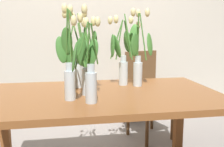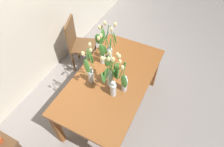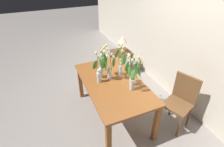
{
  "view_description": "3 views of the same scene",
  "coord_description": "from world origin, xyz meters",
  "px_view_note": "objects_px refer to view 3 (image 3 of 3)",
  "views": [
    {
      "loc": [
        -0.21,
        -1.65,
        1.17
      ],
      "look_at": [
        0.07,
        0.01,
        0.87
      ],
      "focal_mm": 40.57,
      "sensor_mm": 36.0,
      "label": 1
    },
    {
      "loc": [
        -1.36,
        -0.68,
        2.58
      ],
      "look_at": [
        -0.07,
        -0.03,
        0.91
      ],
      "focal_mm": 30.41,
      "sensor_mm": 36.0,
      "label": 2
    },
    {
      "loc": [
        2.17,
        -0.95,
        2.43
      ],
      "look_at": [
        0.01,
        -0.02,
        0.92
      ],
      "focal_mm": 28.49,
      "sensor_mm": 36.0,
      "label": 3
    }
  ],
  "objects_px": {
    "tulip_vase_2": "(109,70)",
    "tulip_vase_3": "(100,71)",
    "pillar_candle": "(122,53)",
    "tulip_vase_1": "(131,73)",
    "side_table": "(121,56)",
    "table_lamp": "(123,40)",
    "tulip_vase_5": "(103,65)",
    "tulip_vase_0": "(134,78)",
    "tulip_vase_4": "(121,64)",
    "dining_chair": "(181,99)",
    "dining_table": "(113,86)"
  },
  "relations": [
    {
      "from": "tulip_vase_2",
      "to": "tulip_vase_3",
      "type": "distance_m",
      "value": 0.16
    },
    {
      "from": "tulip_vase_2",
      "to": "pillar_candle",
      "type": "bearing_deg",
      "value": 144.86
    },
    {
      "from": "tulip_vase_1",
      "to": "side_table",
      "type": "relative_size",
      "value": 1.05
    },
    {
      "from": "table_lamp",
      "to": "pillar_candle",
      "type": "xyz_separation_m",
      "value": [
        0.13,
        -0.08,
        -0.27
      ]
    },
    {
      "from": "tulip_vase_5",
      "to": "pillar_candle",
      "type": "height_order",
      "value": "tulip_vase_5"
    },
    {
      "from": "tulip_vase_0",
      "to": "table_lamp",
      "type": "bearing_deg",
      "value": 159.23
    },
    {
      "from": "tulip_vase_2",
      "to": "tulip_vase_3",
      "type": "relative_size",
      "value": 1.04
    },
    {
      "from": "tulip_vase_4",
      "to": "tulip_vase_5",
      "type": "xyz_separation_m",
      "value": [
        -0.06,
        -0.3,
        0.01
      ]
    },
    {
      "from": "tulip_vase_5",
      "to": "pillar_candle",
      "type": "bearing_deg",
      "value": 139.84
    },
    {
      "from": "tulip_vase_1",
      "to": "tulip_vase_2",
      "type": "xyz_separation_m",
      "value": [
        -0.29,
        -0.25,
        -0.05
      ]
    },
    {
      "from": "tulip_vase_5",
      "to": "tulip_vase_1",
      "type": "bearing_deg",
      "value": 38.08
    },
    {
      "from": "tulip_vase_4",
      "to": "tulip_vase_5",
      "type": "height_order",
      "value": "tulip_vase_5"
    },
    {
      "from": "tulip_vase_3",
      "to": "tulip_vase_4",
      "type": "distance_m",
      "value": 0.4
    },
    {
      "from": "side_table",
      "to": "tulip_vase_1",
      "type": "bearing_deg",
      "value": -20.95
    },
    {
      "from": "pillar_candle",
      "to": "tulip_vase_5",
      "type": "bearing_deg",
      "value": -40.16
    },
    {
      "from": "pillar_candle",
      "to": "dining_chair",
      "type": "bearing_deg",
      "value": 6.2
    },
    {
      "from": "dining_table",
      "to": "tulip_vase_1",
      "type": "bearing_deg",
      "value": 49.51
    },
    {
      "from": "tulip_vase_5",
      "to": "pillar_candle",
      "type": "xyz_separation_m",
      "value": [
        -0.98,
        0.83,
        -0.38
      ]
    },
    {
      "from": "pillar_candle",
      "to": "tulip_vase_3",
      "type": "bearing_deg",
      "value": -40.52
    },
    {
      "from": "side_table",
      "to": "tulip_vase_3",
      "type": "bearing_deg",
      "value": -39.02
    },
    {
      "from": "side_table",
      "to": "pillar_candle",
      "type": "distance_m",
      "value": 0.21
    },
    {
      "from": "table_lamp",
      "to": "pillar_candle",
      "type": "bearing_deg",
      "value": -31.61
    },
    {
      "from": "pillar_candle",
      "to": "tulip_vase_2",
      "type": "bearing_deg",
      "value": -35.14
    },
    {
      "from": "tulip_vase_1",
      "to": "dining_chair",
      "type": "xyz_separation_m",
      "value": [
        0.41,
        0.71,
        -0.44
      ]
    },
    {
      "from": "tulip_vase_3",
      "to": "table_lamp",
      "type": "distance_m",
      "value": 1.58
    },
    {
      "from": "tulip_vase_1",
      "to": "tulip_vase_4",
      "type": "relative_size",
      "value": 1.01
    },
    {
      "from": "dining_table",
      "to": "side_table",
      "type": "relative_size",
      "value": 2.91
    },
    {
      "from": "tulip_vase_0",
      "to": "table_lamp",
      "type": "distance_m",
      "value": 1.74
    },
    {
      "from": "dining_table",
      "to": "tulip_vase_2",
      "type": "relative_size",
      "value": 3.04
    },
    {
      "from": "tulip_vase_4",
      "to": "dining_chair",
      "type": "bearing_deg",
      "value": 44.1
    },
    {
      "from": "tulip_vase_0",
      "to": "side_table",
      "type": "xyz_separation_m",
      "value": [
        -1.63,
        0.6,
        -0.52
      ]
    },
    {
      "from": "table_lamp",
      "to": "pillar_candle",
      "type": "relative_size",
      "value": 5.31
    },
    {
      "from": "tulip_vase_4",
      "to": "tulip_vase_3",
      "type": "bearing_deg",
      "value": -84.11
    },
    {
      "from": "dining_table",
      "to": "side_table",
      "type": "height_order",
      "value": "dining_table"
    },
    {
      "from": "tulip_vase_5",
      "to": "side_table",
      "type": "relative_size",
      "value": 1.06
    },
    {
      "from": "tulip_vase_3",
      "to": "pillar_candle",
      "type": "height_order",
      "value": "tulip_vase_3"
    },
    {
      "from": "tulip_vase_5",
      "to": "table_lamp",
      "type": "xyz_separation_m",
      "value": [
        -1.11,
        0.91,
        -0.12
      ]
    },
    {
      "from": "dining_table",
      "to": "tulip_vase_3",
      "type": "xyz_separation_m",
      "value": [
        -0.11,
        -0.18,
        0.29
      ]
    },
    {
      "from": "dining_chair",
      "to": "tulip_vase_4",
      "type": "bearing_deg",
      "value": -135.9
    },
    {
      "from": "tulip_vase_3",
      "to": "tulip_vase_4",
      "type": "xyz_separation_m",
      "value": [
        -0.04,
        0.39,
        0.02
      ]
    },
    {
      "from": "dining_table",
      "to": "tulip_vase_0",
      "type": "distance_m",
      "value": 0.48
    },
    {
      "from": "dining_chair",
      "to": "pillar_candle",
      "type": "xyz_separation_m",
      "value": [
        -1.79,
        -0.19,
        0.06
      ]
    },
    {
      "from": "tulip_vase_1",
      "to": "side_table",
      "type": "distance_m",
      "value": 1.71
    },
    {
      "from": "pillar_candle",
      "to": "table_lamp",
      "type": "bearing_deg",
      "value": 148.39
    },
    {
      "from": "tulip_vase_0",
      "to": "dining_chair",
      "type": "distance_m",
      "value": 0.9
    },
    {
      "from": "dining_table",
      "to": "tulip_vase_2",
      "type": "xyz_separation_m",
      "value": [
        -0.1,
        -0.03,
        0.27
      ]
    },
    {
      "from": "tulip_vase_4",
      "to": "table_lamp",
      "type": "distance_m",
      "value": 1.33
    },
    {
      "from": "side_table",
      "to": "tulip_vase_5",
      "type": "bearing_deg",
      "value": -38.56
    },
    {
      "from": "side_table",
      "to": "table_lamp",
      "type": "bearing_deg",
      "value": 80.93
    },
    {
      "from": "tulip_vase_1",
      "to": "tulip_vase_3",
      "type": "distance_m",
      "value": 0.5
    }
  ]
}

